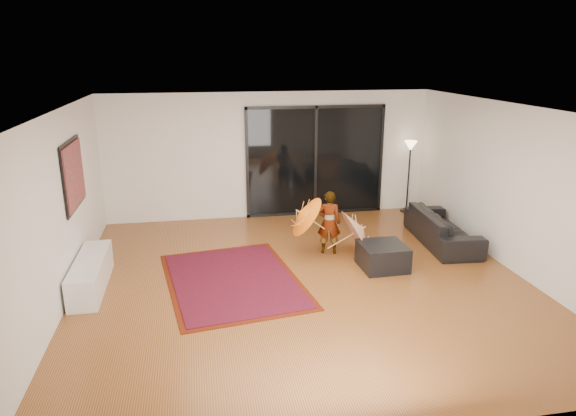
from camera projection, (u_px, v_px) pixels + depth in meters
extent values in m
plane|color=#9C542B|center=(303.00, 281.00, 8.13)|extent=(7.00, 7.00, 0.00)
plane|color=white|center=(305.00, 109.00, 7.34)|extent=(7.00, 7.00, 0.00)
plane|color=silver|center=(270.00, 156.00, 11.03)|extent=(7.00, 0.00, 7.00)
plane|color=silver|center=(389.00, 309.00, 4.44)|extent=(7.00, 0.00, 7.00)
plane|color=silver|center=(58.00, 212.00, 7.13)|extent=(0.00, 7.00, 7.00)
plane|color=silver|center=(514.00, 189.00, 8.34)|extent=(0.00, 7.00, 7.00)
cube|color=black|center=(315.00, 161.00, 11.22)|extent=(3.00, 0.04, 2.40)
cube|color=black|center=(316.00, 107.00, 10.86)|extent=(3.06, 0.06, 0.06)
cube|color=black|center=(315.00, 212.00, 11.54)|extent=(3.06, 0.06, 0.06)
cube|color=black|center=(316.00, 161.00, 11.20)|extent=(0.06, 0.06, 2.40)
cube|color=black|center=(73.00, 175.00, 7.99)|extent=(0.02, 1.28, 1.08)
cube|color=#1B4535|center=(74.00, 175.00, 7.99)|extent=(0.03, 1.18, 0.98)
cube|color=white|center=(91.00, 274.00, 7.85)|extent=(0.43, 1.69, 0.47)
cube|color=#424244|center=(86.00, 291.00, 7.43)|extent=(0.33, 0.33, 0.32)
cube|color=#501506|center=(233.00, 280.00, 8.15)|extent=(2.38, 3.05, 0.01)
cube|color=maroon|center=(233.00, 280.00, 8.15)|extent=(2.20, 2.87, 0.02)
imported|color=black|center=(442.00, 228.00, 9.70)|extent=(0.96, 2.12, 0.60)
cube|color=black|center=(383.00, 256.00, 8.58)|extent=(0.75, 0.75, 0.42)
cylinder|color=black|center=(406.00, 210.00, 11.72)|extent=(0.28, 0.28, 0.03)
cylinder|color=black|center=(408.00, 180.00, 11.51)|extent=(0.04, 0.04, 1.49)
cone|color=#FFD899|center=(411.00, 146.00, 11.28)|extent=(0.28, 0.28, 0.22)
imported|color=#999999|center=(329.00, 222.00, 9.13)|extent=(0.47, 0.37, 1.15)
cone|color=orange|center=(299.00, 216.00, 8.95)|extent=(0.61, 0.79, 0.73)
cylinder|color=tan|center=(299.00, 234.00, 9.04)|extent=(0.41, 0.02, 0.32)
cylinder|color=tan|center=(299.00, 211.00, 8.92)|extent=(0.05, 0.02, 0.05)
cone|color=silver|center=(364.00, 227.00, 9.12)|extent=(0.59, 0.90, 0.89)
cylinder|color=tan|center=(363.00, 246.00, 9.22)|extent=(0.50, 0.02, 0.28)
cylinder|color=tan|center=(364.00, 221.00, 9.08)|extent=(0.06, 0.02, 0.04)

